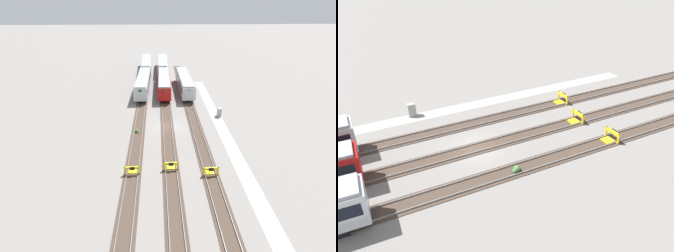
% 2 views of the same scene
% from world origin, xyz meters
% --- Properties ---
extents(ground_plane, '(400.00, 400.00, 0.00)m').
position_xyz_m(ground_plane, '(0.00, 0.00, 0.00)').
color(ground_plane, gray).
extents(service_walkway, '(54.00, 2.00, 0.01)m').
position_xyz_m(service_walkway, '(0.00, -9.36, 0.00)').
color(service_walkway, '#9E9E93').
rests_on(service_walkway, ground).
extents(rail_track_nearest, '(90.00, 2.24, 0.21)m').
position_xyz_m(rail_track_nearest, '(0.00, -4.92, 0.04)').
color(rail_track_nearest, '#47382D').
rests_on(rail_track_nearest, ground).
extents(rail_track_near_inner, '(90.00, 2.24, 0.21)m').
position_xyz_m(rail_track_near_inner, '(0.00, 0.00, 0.04)').
color(rail_track_near_inner, '#47382D').
rests_on(rail_track_near_inner, ground).
extents(rail_track_middle, '(90.00, 2.24, 0.21)m').
position_xyz_m(rail_track_middle, '(0.00, 4.92, 0.04)').
color(rail_track_middle, '#47382D').
rests_on(rail_track_middle, ground).
extents(bumper_stop_nearest_track, '(1.37, 2.01, 1.22)m').
position_xyz_m(bumper_stop_nearest_track, '(-13.94, -4.92, 0.51)').
color(bumper_stop_nearest_track, yellow).
rests_on(bumper_stop_nearest_track, ground).
extents(bumper_stop_near_inner_track, '(1.35, 2.00, 1.22)m').
position_xyz_m(bumper_stop_near_inner_track, '(-12.60, 0.00, 0.51)').
color(bumper_stop_near_inner_track, yellow).
rests_on(bumper_stop_near_inner_track, ground).
extents(bumper_stop_middle_track, '(1.36, 2.01, 1.22)m').
position_xyz_m(bumper_stop_middle_track, '(-13.34, 4.93, 0.51)').
color(bumper_stop_middle_track, yellow).
rests_on(bumper_stop_middle_track, ground).
extents(electrical_cabinet, '(0.90, 0.73, 1.60)m').
position_xyz_m(electrical_cabinet, '(4.15, -9.98, 0.80)').
color(electrical_cabinet, '#9E9E99').
rests_on(electrical_cabinet, ground).
extents(weed_clump, '(0.92, 0.70, 0.64)m').
position_xyz_m(weed_clump, '(-2.02, 5.08, 0.24)').
color(weed_clump, '#4C7F3D').
rests_on(weed_clump, ground).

